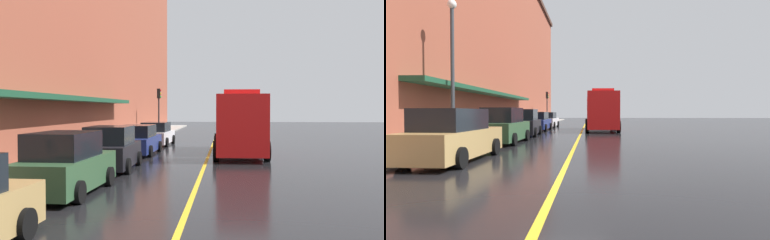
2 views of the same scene
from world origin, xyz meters
The scene contains 11 objects.
ground_plane centered at (0.00, 25.00, 0.00)m, with size 112.00×112.00×0.00m, color black.
sidewalk_left centered at (-6.20, 25.00, 0.07)m, with size 2.40×70.00×0.15m, color #9E9B93.
lane_center_stripe centered at (0.00, 25.00, 0.00)m, with size 0.16×70.00×0.01m, color gold.
brick_building_left centered at (-13.06, 24.00, 9.78)m, with size 12.48×64.00×19.55m.
parked_car_1 centered at (-3.86, 8.31, 0.87)m, with size 2.09×4.51×1.89m.
parked_car_2 centered at (-3.90, 13.51, 0.86)m, with size 2.24×4.31×1.85m.
parked_car_3 centered at (-4.02, 19.70, 0.79)m, with size 2.17×4.84×1.67m.
parked_car_4 centered at (-3.96, 25.82, 0.77)m, with size 2.22×4.60×1.64m.
fire_truck centered at (1.67, 20.09, 1.68)m, with size 2.92×9.13×3.52m.
parking_meter_1 centered at (-5.35, 17.49, 1.06)m, with size 0.14×0.18×1.33m.
traffic_light_near centered at (-5.29, 35.22, 3.16)m, with size 0.38×0.36×4.30m.
Camera 1 is at (1.01, -4.37, 2.58)m, focal length 40.34 mm.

